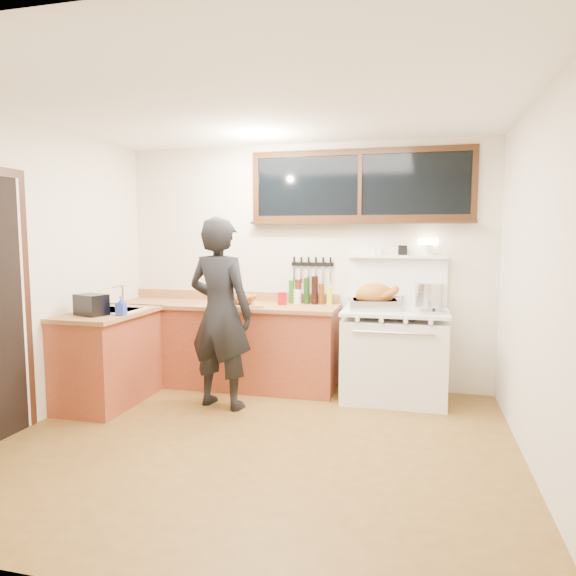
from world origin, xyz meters
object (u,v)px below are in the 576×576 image
(cutting_board, at_px, (243,301))
(roast_turkey, at_px, (375,299))
(man, at_px, (220,313))
(vintage_stove, at_px, (394,353))

(cutting_board, bearing_deg, roast_turkey, 5.00)
(man, distance_m, roast_turkey, 1.53)
(cutting_board, xyz_separation_m, roast_turkey, (1.34, 0.12, 0.05))
(vintage_stove, xyz_separation_m, cutting_board, (-1.54, -0.13, 0.49))
(vintage_stove, distance_m, man, 1.77)
(man, xyz_separation_m, cutting_board, (0.06, 0.50, 0.05))
(vintage_stove, relative_size, roast_turkey, 3.01)
(vintage_stove, height_order, roast_turkey, vintage_stove)
(man, relative_size, cutting_board, 3.60)
(vintage_stove, bearing_deg, man, -158.46)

